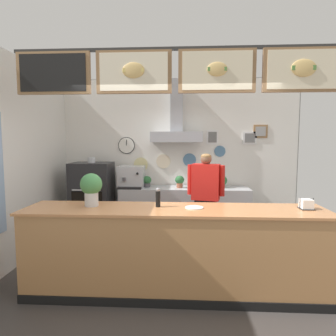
% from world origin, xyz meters
% --- Properties ---
extents(ground_plane, '(5.68, 5.68, 0.00)m').
position_xyz_m(ground_plane, '(0.00, 0.00, 0.00)').
color(ground_plane, '#3F3A38').
extents(back_wall_assembly, '(4.73, 2.45, 3.06)m').
position_xyz_m(back_wall_assembly, '(-0.00, 2.10, 1.63)').
color(back_wall_assembly, gray).
rests_on(back_wall_assembly, ground_plane).
extents(service_counter, '(3.56, 0.71, 1.03)m').
position_xyz_m(service_counter, '(0.00, -0.28, 0.52)').
color(service_counter, '#B77F4C').
rests_on(service_counter, ground_plane).
extents(back_prep_counter, '(2.45, 0.59, 0.93)m').
position_xyz_m(back_prep_counter, '(0.13, 1.86, 0.46)').
color(back_prep_counter, '#B7BABF').
rests_on(back_prep_counter, ground_plane).
extents(pizza_oven, '(0.74, 0.64, 1.52)m').
position_xyz_m(pizza_oven, '(-1.63, 1.70, 0.71)').
color(pizza_oven, '#232326').
rests_on(pizza_oven, ground_plane).
extents(shop_worker, '(0.56, 0.31, 1.63)m').
position_xyz_m(shop_worker, '(0.45, 0.82, 0.87)').
color(shop_worker, '#232328').
rests_on(shop_worker, ground_plane).
extents(espresso_machine, '(0.50, 0.45, 0.41)m').
position_xyz_m(espresso_machine, '(-0.90, 1.83, 1.14)').
color(espresso_machine, silver).
rests_on(espresso_machine, back_prep_counter).
extents(potted_basil, '(0.17, 0.17, 0.22)m').
position_xyz_m(potted_basil, '(-0.60, 1.87, 1.05)').
color(potted_basil, '#4C4C51').
rests_on(potted_basil, back_prep_counter).
extents(potted_rosemary, '(0.22, 0.22, 0.24)m').
position_xyz_m(potted_rosemary, '(0.83, 1.89, 1.06)').
color(potted_rosemary, '#9E563D').
rests_on(potted_rosemary, back_prep_counter).
extents(potted_thyme, '(0.18, 0.18, 0.23)m').
position_xyz_m(potted_thyme, '(0.03, 1.84, 1.06)').
color(potted_thyme, '#9E563D').
rests_on(potted_thyme, back_prep_counter).
extents(napkin_holder, '(0.16, 0.15, 0.13)m').
position_xyz_m(napkin_holder, '(1.54, -0.22, 1.09)').
color(napkin_holder, '#262628').
rests_on(napkin_holder, service_counter).
extents(basil_vase, '(0.26, 0.26, 0.40)m').
position_xyz_m(basil_vase, '(-1.01, -0.20, 1.25)').
color(basil_vase, silver).
rests_on(basil_vase, service_counter).
extents(condiment_plate, '(0.22, 0.22, 0.01)m').
position_xyz_m(condiment_plate, '(0.24, -0.24, 1.04)').
color(condiment_plate, white).
rests_on(condiment_plate, service_counter).
extents(pepper_grinder, '(0.06, 0.06, 0.23)m').
position_xyz_m(pepper_grinder, '(-0.20, -0.21, 1.15)').
color(pepper_grinder, black).
rests_on(pepper_grinder, service_counter).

